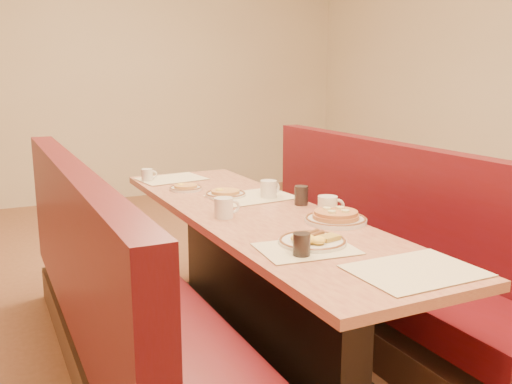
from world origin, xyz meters
name	(u,v)px	position (x,y,z in m)	size (l,w,h in m)	color
ground	(258,348)	(0.00, 0.00, 0.00)	(8.00, 8.00, 0.00)	#9E6647
diner_table	(258,282)	(0.00, 0.00, 0.37)	(0.70, 2.50, 0.75)	black
booth_left	(117,309)	(-0.73, 0.00, 0.36)	(0.55, 2.50, 1.05)	#4C3326
booth_right	(371,264)	(0.73, 0.00, 0.36)	(0.55, 2.50, 1.05)	#4C3326
placemat_near_left	(306,249)	(-0.10, -0.64, 0.75)	(0.38, 0.29, 0.00)	beige
placemat_near_right	(415,270)	(0.12, -1.03, 0.75)	(0.45, 0.34, 0.00)	beige
placemat_far_left	(171,179)	(-0.12, 1.05, 0.75)	(0.41, 0.31, 0.00)	beige
placemat_far_right	(252,197)	(0.12, 0.32, 0.75)	(0.45, 0.34, 0.00)	beige
pancake_plate	(336,218)	(0.24, -0.34, 0.77)	(0.29, 0.29, 0.07)	silver
eggs_plate	(312,241)	(-0.04, -0.60, 0.77)	(0.28, 0.28, 0.06)	silver
extra_plate_mid	(225,194)	(0.00, 0.41, 0.77)	(0.23, 0.23, 0.05)	silver
extra_plate_far	(186,188)	(-0.15, 0.68, 0.76)	(0.20, 0.20, 0.04)	silver
coffee_mug_a	(328,206)	(0.27, -0.24, 0.80)	(0.13, 0.10, 0.10)	silver
coffee_mug_b	(224,207)	(-0.19, -0.03, 0.80)	(0.13, 0.09, 0.10)	silver
coffee_mug_c	(269,189)	(0.20, 0.27, 0.80)	(0.13, 0.09, 0.10)	silver
coffee_mug_d	(148,175)	(-0.28, 1.06, 0.79)	(0.10, 0.07, 0.08)	silver
soda_tumbler_near	(302,245)	(-0.16, -0.71, 0.80)	(0.07, 0.07, 0.09)	black
soda_tumbler_mid	(301,195)	(0.28, 0.04, 0.80)	(0.07, 0.07, 0.10)	black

